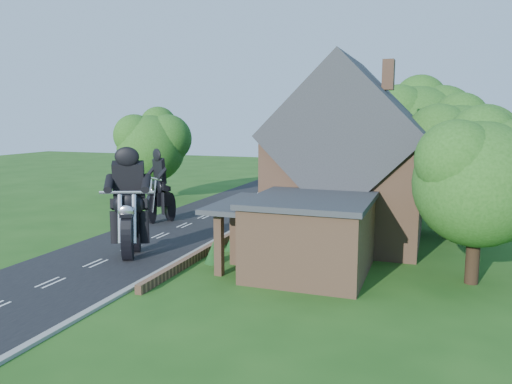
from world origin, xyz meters
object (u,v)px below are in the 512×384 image
(annex, at_px, (308,234))
(motorcycle_lead, at_px, (131,241))
(house, at_px, (348,164))
(motorcycle_follow, at_px, (161,211))
(garden_wall, at_px, (240,231))

(annex, bearing_deg, motorcycle_lead, -176.05)
(house, distance_m, motorcycle_follow, 12.94)
(motorcycle_lead, height_order, motorcycle_follow, motorcycle_lead)
(garden_wall, height_order, motorcycle_follow, motorcycle_follow)
(motorcycle_lead, xyz_separation_m, motorcycle_follow, (-2.89, 7.78, -0.09))
(annex, height_order, motorcycle_follow, annex)
(house, bearing_deg, garden_wall, -170.83)
(annex, xyz_separation_m, motorcycle_lead, (-8.92, -0.62, -0.94))
(garden_wall, distance_m, house, 7.52)
(garden_wall, bearing_deg, house, 9.17)
(house, relative_size, motorcycle_follow, 6.46)
(motorcycle_follow, bearing_deg, house, -148.73)
(garden_wall, xyz_separation_m, motorcycle_follow, (-6.23, 1.37, 0.54))
(house, bearing_deg, annex, -95.24)
(garden_wall, relative_size, annex, 3.12)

